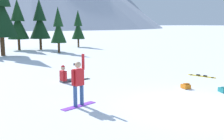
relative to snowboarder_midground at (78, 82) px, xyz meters
The scene contains 11 objects.
ground_plane 4.39m from the snowboarder_midground, 29.87° to the right, with size 800.00×800.00×0.00m, color white.
snowboarder_midground is the anchor object (origin of this frame).
snowboarder_background 4.61m from the snowboarder_midground, 76.27° to the left, with size 1.82×0.72×0.95m.
loose_snowboard_far_spare 9.05m from the snowboarder_midground, 13.00° to the left, with size 0.81×1.75×0.09m.
backpack_orange 5.75m from the snowboarder_midground, ahead, with size 0.39×0.55×0.28m.
backpack_teal 6.85m from the snowboarder_midground, 10.47° to the right, with size 0.44×0.55×0.26m.
pine_tree_broad 19.75m from the snowboarder_midground, 90.47° to the left, with size 3.12×3.12×8.41m.
pine_tree_slender 24.86m from the snowboarder_midground, 84.51° to the left, with size 2.49×2.49×6.02m.
pine_tree_twin 20.29m from the snowboarder_midground, 73.92° to the left, with size 1.72×1.72×4.95m.
pine_tree_short 24.70m from the snowboarder_midground, 78.68° to the left, with size 2.48×2.48×6.11m.
pine_tree_young 27.43m from the snowboarder_midground, 67.91° to the left, with size 1.80×1.80×4.95m.
Camera 1 is at (-7.52, -7.36, 3.14)m, focal length 43.85 mm.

